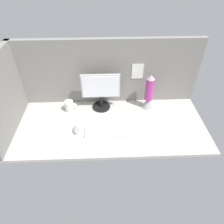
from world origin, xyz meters
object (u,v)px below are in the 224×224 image
Objects in this scene: mouse at (76,130)px; lava_lamp at (149,94)px; monitor at (101,90)px; mug_ceramic_white at (69,106)px; keyboard at (106,132)px.

mouse is 79.02cm from lava_lamp.
monitor is 3.06× the size of mug_ceramic_white.
monitor is 42.93cm from keyboard.
keyboard is 26.98cm from mouse.
mouse is 0.26× the size of lava_lamp.
keyboard is 3.85× the size of mouse.
keyboard is 0.98× the size of lava_lamp.
monitor reaches higher than lava_lamp.
mouse is 31.67cm from mug_ceramic_white.
mouse is at bearing -155.23° from lava_lamp.
keyboard is at bearing -43.40° from mug_ceramic_white.
mouse is (-23.02, -34.28, -18.98)cm from monitor.
keyboard is at bearing -140.42° from lava_lamp.
monitor reaches higher than mug_ceramic_white.
monitor is at bearing 97.03° from keyboard.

